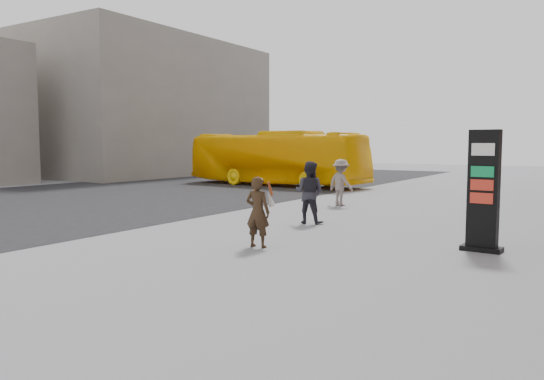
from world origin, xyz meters
The scene contains 8 objects.
ground centered at (0.00, 0.00, 0.00)m, with size 100.00×100.00×0.00m, color #9E9EA3.
road centered at (-13.00, 5.00, 0.00)m, with size 16.00×60.00×0.01m, color black.
bg_building_far centered at (-24.00, 20.00, 5.00)m, with size 10.00×18.00×10.00m, color gray.
info_pylon centered at (3.52, 2.13, 1.30)m, with size 0.86×0.48×2.60m.
woman centered at (-0.79, -0.09, 0.81)m, with size 0.62×0.58×1.58m.
bus centered at (-9.77, 15.16, 1.49)m, with size 2.51×10.71×2.98m, color #FFC104.
pedestrian_a centered at (-1.51, 3.66, 0.90)m, with size 0.87×0.68×1.80m, color #29272F.
pedestrian_b centered at (-2.58, 8.13, 0.87)m, with size 1.12×0.64×1.73m, color slate.
Camera 1 is at (5.69, -9.80, 2.30)m, focal length 35.00 mm.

